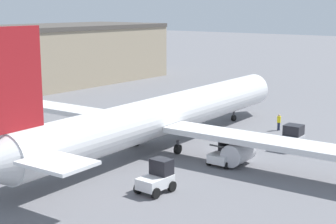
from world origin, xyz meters
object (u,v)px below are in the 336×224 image
Objects in this scene: ground_crew_worker at (279,122)px; belt_loader_truck at (226,152)px; baggage_tug at (157,178)px; pushback_tug at (291,137)px; airplane at (161,116)px.

belt_loader_truck is (-14.01, -1.83, 0.02)m from ground_crew_worker.
baggage_tug is 17.45m from pushback_tug.
pushback_tug is (-5.67, -3.96, 0.00)m from ground_crew_worker.
baggage_tug is at bearing 177.75° from belt_loader_truck.
ground_crew_worker is at bearing -25.36° from airplane.
baggage_tug is (-9.50, -7.13, -2.05)m from airplane.
airplane reaches higher than baggage_tug.
belt_loader_truck is at bearing 163.26° from pushback_tug.
pushback_tug is (17.27, -2.51, -0.10)m from baggage_tug.
pushback_tug is at bearing 40.81° from ground_crew_worker.
baggage_tug is 8.95m from belt_loader_truck.
ground_crew_worker is at bearing 32.60° from pushback_tug.
belt_loader_truck is (8.94, -0.37, -0.08)m from baggage_tug.
belt_loader_truck is (-0.56, -7.50, -2.13)m from airplane.
ground_crew_worker is at bearing 7.58° from belt_loader_truck.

